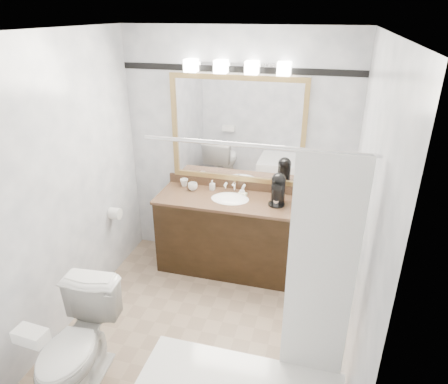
# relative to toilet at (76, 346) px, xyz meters

# --- Properties ---
(room) EXTENTS (2.42, 2.62, 2.52)m
(room) POSITION_rel_toilet_xyz_m (0.70, 0.76, 0.85)
(room) COLOR gray
(room) RESTS_ON ground
(vanity) EXTENTS (1.53, 0.58, 0.97)m
(vanity) POSITION_rel_toilet_xyz_m (0.70, 1.78, 0.05)
(vanity) COLOR black
(vanity) RESTS_ON ground
(mirror) EXTENTS (1.40, 0.04, 1.10)m
(mirror) POSITION_rel_toilet_xyz_m (0.70, 2.05, 1.10)
(mirror) COLOR tan
(mirror) RESTS_ON room
(vanity_light_bar) EXTENTS (1.02, 0.14, 0.12)m
(vanity_light_bar) POSITION_rel_toilet_xyz_m (0.70, 1.99, 1.74)
(vanity_light_bar) COLOR silver
(vanity_light_bar) RESTS_ON room
(accent_stripe) EXTENTS (2.40, 0.01, 0.06)m
(accent_stripe) POSITION_rel_toilet_xyz_m (0.70, 2.06, 1.70)
(accent_stripe) COLOR black
(accent_stripe) RESTS_ON room
(tp_roll) EXTENTS (0.11, 0.12, 0.12)m
(tp_roll) POSITION_rel_toilet_xyz_m (-0.44, 1.43, 0.30)
(tp_roll) COLOR white
(tp_roll) RESTS_ON room
(toilet) EXTENTS (0.50, 0.81, 0.79)m
(toilet) POSITION_rel_toilet_xyz_m (0.00, 0.00, 0.00)
(toilet) COLOR white
(toilet) RESTS_ON ground
(tissue_box) EXTENTS (0.21, 0.12, 0.08)m
(tissue_box) POSITION_rel_toilet_xyz_m (0.00, -0.36, 0.44)
(tissue_box) COLOR white
(tissue_box) RESTS_ON toilet
(coffee_maker) EXTENTS (0.17, 0.21, 0.32)m
(coffee_maker) POSITION_rel_toilet_xyz_m (1.18, 1.80, 0.62)
(coffee_maker) COLOR black
(coffee_maker) RESTS_ON vanity
(cup_left) EXTENTS (0.12, 0.12, 0.08)m
(cup_left) POSITION_rel_toilet_xyz_m (0.26, 1.89, 0.49)
(cup_left) COLOR white
(cup_left) RESTS_ON vanity
(cup_right) EXTENTS (0.10, 0.10, 0.08)m
(cup_right) POSITION_rel_toilet_xyz_m (0.13, 1.96, 0.49)
(cup_right) COLOR white
(cup_right) RESTS_ON vanity
(soap_bottle_a) EXTENTS (0.06, 0.06, 0.11)m
(soap_bottle_a) POSITION_rel_toilet_xyz_m (0.46, 1.95, 0.51)
(soap_bottle_a) COLOR white
(soap_bottle_a) RESTS_ON vanity
(soap_bottle_b) EXTENTS (0.06, 0.06, 0.08)m
(soap_bottle_b) POSITION_rel_toilet_xyz_m (0.79, 1.92, 0.49)
(soap_bottle_b) COLOR white
(soap_bottle_b) RESTS_ON vanity
(soap_bar) EXTENTS (0.10, 0.08, 0.03)m
(soap_bar) POSITION_rel_toilet_xyz_m (0.81, 1.90, 0.47)
(soap_bar) COLOR beige
(soap_bar) RESTS_ON vanity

